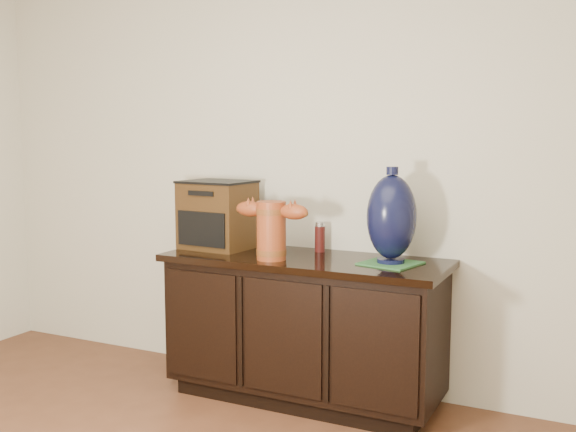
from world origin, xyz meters
The scene contains 6 objects.
sideboard centered at (0.00, 2.23, 0.39)m, with size 1.46×0.56×0.75m.
terracotta_vessel centered at (-0.12, 2.09, 0.92)m, with size 0.41×0.16×0.29m.
tv_radio centered at (-0.54, 2.27, 0.94)m, with size 0.39×0.33×0.37m.
green_mat centered at (0.45, 2.24, 0.76)m, with size 0.25×0.25×0.01m, color #2E6632.
lamp_base centered at (0.45, 2.24, 0.98)m, with size 0.29×0.29×0.46m.
spray_can centered at (0.01, 2.41, 0.83)m, with size 0.05×0.05×0.16m.
Camera 1 is at (1.41, -0.86, 1.39)m, focal length 42.00 mm.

